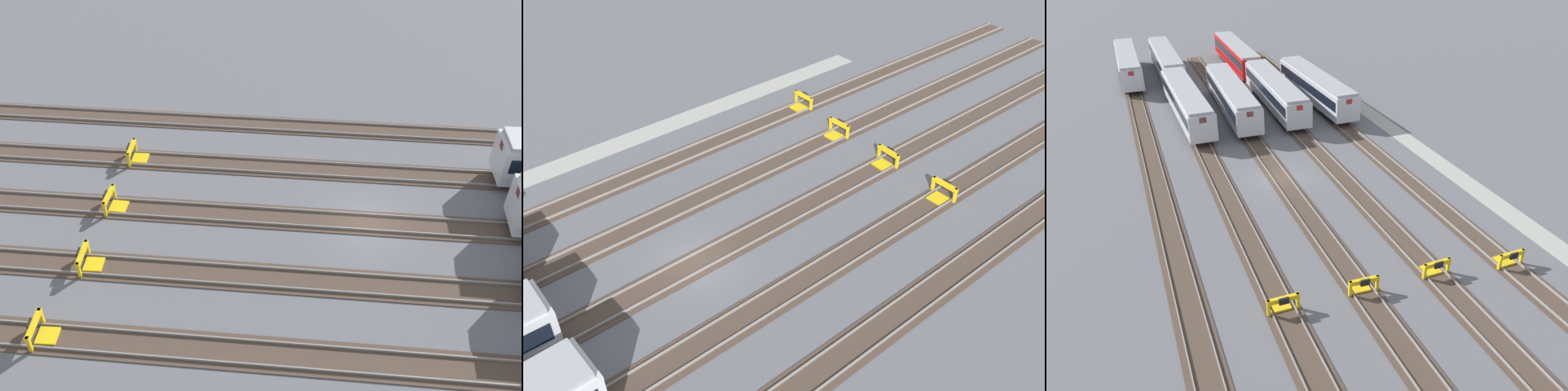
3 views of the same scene
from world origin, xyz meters
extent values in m
plane|color=#5B5B60|center=(0.00, 0.00, 0.00)|extent=(400.00, 400.00, 0.00)
cube|color=#9E9E93|center=(0.00, -14.94, 0.00)|extent=(54.00, 2.00, 0.01)
cube|color=#47382D|center=(0.00, -10.30, 0.03)|extent=(90.00, 2.23, 0.06)
cube|color=gray|center=(0.00, -9.59, 0.14)|extent=(90.00, 0.07, 0.15)
cube|color=gray|center=(0.00, -11.02, 0.14)|extent=(90.00, 0.07, 0.15)
cube|color=#47382D|center=(0.00, -5.15, 0.03)|extent=(90.00, 2.23, 0.06)
cube|color=gray|center=(0.00, -4.43, 0.14)|extent=(90.00, 0.07, 0.15)
cube|color=gray|center=(0.00, -5.87, 0.14)|extent=(90.00, 0.07, 0.15)
cube|color=#47382D|center=(0.00, 0.00, 0.03)|extent=(90.00, 2.24, 0.06)
cube|color=gray|center=(0.00, 0.72, 0.14)|extent=(90.00, 0.07, 0.15)
cube|color=gray|center=(0.00, -0.72, 0.14)|extent=(90.00, 0.07, 0.15)
cube|color=#47382D|center=(0.00, 5.15, 0.03)|extent=(90.00, 2.23, 0.06)
cube|color=gray|center=(0.00, 5.87, 0.14)|extent=(90.00, 0.07, 0.15)
cube|color=gray|center=(0.00, 4.43, 0.14)|extent=(90.00, 0.07, 0.15)
cube|color=#47382D|center=(0.00, 10.30, 0.03)|extent=(90.00, 2.23, 0.06)
cube|color=gray|center=(0.00, 11.02, 0.14)|extent=(90.00, 0.07, 0.15)
cube|color=gray|center=(0.00, 9.59, 0.14)|extent=(90.00, 0.07, 0.15)
cube|color=silver|center=(17.60, -5.16, 2.05)|extent=(18.05, 3.17, 2.70)
cube|color=black|center=(17.60, -5.16, 2.37)|extent=(17.34, 3.20, 1.08)
cube|color=#B2B5BA|center=(17.60, -5.16, 1.29)|extent=(17.70, 3.20, 0.54)
cube|color=#999BA0|center=(17.60, -5.16, 3.55)|extent=(17.51, 2.88, 0.30)
cube|color=red|center=(26.56, -5.35, 3.05)|extent=(0.09, 0.70, 0.56)
cube|color=red|center=(8.65, -4.97, 3.05)|extent=(0.09, 0.70, 0.56)
cube|color=black|center=(23.18, -5.28, 0.35)|extent=(3.65, 2.31, 0.70)
cube|color=black|center=(12.03, -5.04, 0.35)|extent=(3.65, 2.31, 0.70)
cube|color=silver|center=(17.60, -10.32, 2.05)|extent=(18.06, 3.25, 2.70)
cube|color=black|center=(17.60, -10.32, 2.37)|extent=(17.35, 3.27, 1.08)
cube|color=#B2B5BA|center=(17.60, -10.32, 1.29)|extent=(17.71, 3.27, 0.54)
cube|color=#999BA0|center=(17.60, -10.32, 3.55)|extent=(17.52, 2.96, 0.30)
cube|color=red|center=(26.56, -10.10, 3.05)|extent=(0.10, 0.70, 0.56)
cube|color=red|center=(8.65, -10.55, 3.05)|extent=(0.10, 0.70, 0.56)
cube|color=black|center=(23.18, -10.18, 0.35)|extent=(3.66, 2.33, 0.70)
cube|color=black|center=(12.03, -10.46, 0.35)|extent=(3.66, 2.33, 0.70)
cube|color=#B71414|center=(36.37, -5.11, 2.05)|extent=(18.01, 2.88, 2.70)
cube|color=black|center=(36.37, -5.11, 2.37)|extent=(17.29, 2.91, 1.08)
cube|color=#A80505|center=(36.37, -5.11, 1.29)|extent=(17.65, 2.91, 0.54)
cube|color=#999BA0|center=(36.37, -5.11, 3.55)|extent=(17.47, 2.59, 0.30)
cube|color=red|center=(45.33, -5.07, 3.05)|extent=(0.08, 0.70, 0.56)
cube|color=red|center=(27.41, -5.14, 3.05)|extent=(0.08, 0.70, 0.56)
cube|color=black|center=(41.95, -5.08, 0.35)|extent=(3.61, 2.26, 0.70)
cube|color=black|center=(30.79, -5.13, 0.35)|extent=(3.61, 2.26, 0.70)
cube|color=silver|center=(36.30, 5.11, 2.05)|extent=(18.02, 2.94, 2.70)
cube|color=black|center=(36.30, 5.11, 2.37)|extent=(17.30, 2.97, 1.08)
cube|color=#B2B5BA|center=(36.30, 5.11, 1.29)|extent=(17.66, 2.96, 0.54)
cube|color=#999BA0|center=(36.30, 5.11, 3.55)|extent=(17.48, 2.65, 0.30)
cube|color=red|center=(45.26, 5.18, 3.05)|extent=(0.09, 0.70, 0.56)
cube|color=red|center=(27.34, 5.04, 3.05)|extent=(0.09, 0.70, 0.56)
cube|color=black|center=(41.88, 5.15, 0.35)|extent=(3.62, 2.27, 0.70)
cube|color=black|center=(30.72, 5.07, 0.35)|extent=(3.62, 2.27, 0.70)
cube|color=silver|center=(36.80, 10.27, 2.05)|extent=(18.02, 2.92, 2.70)
cube|color=black|center=(36.80, 10.27, 2.37)|extent=(17.30, 2.95, 1.08)
cube|color=#B2B5BA|center=(36.80, 10.27, 1.29)|extent=(17.66, 2.95, 0.54)
cube|color=#999BA0|center=(36.80, 10.27, 3.55)|extent=(17.48, 2.64, 0.30)
cube|color=red|center=(45.76, 10.21, 3.05)|extent=(0.08, 0.70, 0.56)
cube|color=red|center=(27.84, 10.33, 3.05)|extent=(0.08, 0.70, 0.56)
cube|color=black|center=(42.38, 10.23, 0.35)|extent=(3.61, 2.26, 0.70)
cube|color=black|center=(31.22, 10.30, 0.35)|extent=(3.61, 2.26, 0.70)
cube|color=silver|center=(17.60, 5.21, 2.05)|extent=(18.06, 3.23, 2.70)
cube|color=black|center=(17.60, 5.21, 2.37)|extent=(17.34, 3.25, 1.08)
cube|color=#B2B5BA|center=(17.60, 5.21, 1.29)|extent=(17.70, 3.25, 0.54)
cube|color=#999BA0|center=(17.60, 5.21, 3.55)|extent=(17.52, 2.93, 0.30)
cube|color=red|center=(26.56, 5.42, 3.05)|extent=(0.10, 0.70, 0.56)
cube|color=red|center=(8.65, 4.99, 3.05)|extent=(0.10, 0.70, 0.56)
cube|color=black|center=(23.18, 5.34, 0.35)|extent=(3.65, 2.33, 0.70)
cube|color=black|center=(12.03, 5.07, 0.35)|extent=(3.65, 2.33, 0.70)
cube|color=silver|center=(17.60, 0.05, 2.05)|extent=(18.06, 3.24, 2.70)
cube|color=black|center=(17.60, 0.05, 2.37)|extent=(17.34, 3.26, 1.08)
cube|color=#B2B5BA|center=(17.60, 0.05, 1.29)|extent=(17.70, 3.26, 0.54)
cube|color=#999BA0|center=(17.60, 0.05, 3.55)|extent=(17.52, 2.94, 0.30)
cube|color=red|center=(26.56, -0.17, 3.05)|extent=(0.10, 0.70, 0.56)
cube|color=red|center=(8.65, 0.26, 3.05)|extent=(0.10, 0.70, 0.56)
cube|color=black|center=(23.18, -0.09, 0.35)|extent=(3.65, 2.33, 0.70)
cube|color=black|center=(12.03, 0.18, 0.35)|extent=(3.65, 2.33, 0.70)
cube|color=gold|center=(-17.53, -9.40, 0.57)|extent=(0.19, 0.19, 1.15)
cube|color=gold|center=(-17.48, -11.20, 0.57)|extent=(0.19, 0.19, 1.15)
cube|color=gold|center=(-17.50, -10.30, 1.00)|extent=(0.30, 2.01, 0.30)
cube|color=gold|center=(-16.95, -10.29, 0.09)|extent=(1.13, 1.11, 0.18)
cube|color=black|center=(-17.68, -10.31, 1.00)|extent=(0.14, 0.60, 0.44)
cube|color=gold|center=(-16.64, -4.25, 0.57)|extent=(0.19, 0.19, 1.15)
cube|color=gold|center=(-16.57, -6.05, 0.57)|extent=(0.19, 0.19, 1.15)
cube|color=gold|center=(-16.61, -5.15, 1.00)|extent=(0.31, 2.01, 0.30)
cube|color=gold|center=(-16.06, -5.13, 0.09)|extent=(1.14, 1.12, 0.18)
cube|color=black|center=(-16.79, -5.16, 1.00)|extent=(0.14, 0.60, 0.44)
cube|color=gold|center=(-16.48, 0.90, 0.57)|extent=(0.19, 0.19, 1.15)
cube|color=gold|center=(-16.56, -0.90, 0.57)|extent=(0.19, 0.19, 1.15)
cube|color=gold|center=(-16.52, 0.00, 1.00)|extent=(0.33, 2.01, 0.30)
cube|color=gold|center=(-15.97, -0.02, 0.09)|extent=(1.15, 1.13, 0.18)
cube|color=black|center=(-16.70, 0.01, 1.00)|extent=(0.15, 0.60, 0.44)
cube|color=gold|center=(-16.37, 6.05, 0.57)|extent=(0.18, 0.18, 1.15)
cube|color=gold|center=(-16.36, 4.25, 0.57)|extent=(0.18, 0.18, 1.15)
cube|color=gold|center=(-16.37, 5.15, 1.00)|extent=(0.25, 2.00, 0.30)
cube|color=gold|center=(-15.82, 5.16, 0.09)|extent=(1.11, 1.09, 0.18)
cube|color=black|center=(-16.55, 5.15, 1.00)|extent=(0.12, 0.60, 0.44)
camera|label=1|loc=(-4.03, -28.41, 26.61)|focal=42.00mm
camera|label=2|loc=(12.96, 23.34, 24.74)|focal=42.00mm
camera|label=3|loc=(-38.12, 11.88, 20.71)|focal=35.00mm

